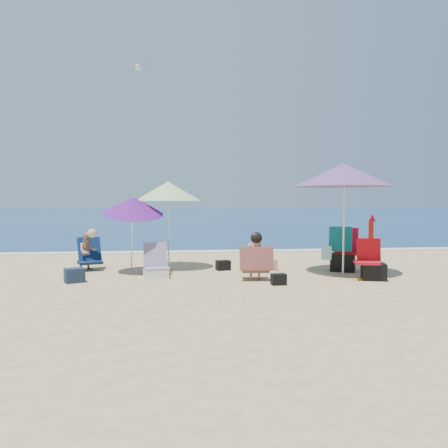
{
  "coord_description": "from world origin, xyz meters",
  "views": [
    {
      "loc": [
        -1.36,
        -8.86,
        1.62
      ],
      "look_at": [
        -0.3,
        1.0,
        1.1
      ],
      "focal_mm": 35.91,
      "sensor_mm": 36.0,
      "label": 1
    }
  ],
  "objects": [
    {
      "name": "sea",
      "position": [
        0.0,
        45.0,
        -0.05
      ],
      "size": [
        120.0,
        80.0,
        0.12
      ],
      "color": "navy",
      "rests_on": "ground"
    },
    {
      "name": "bag_black_a",
      "position": [
        -0.27,
        1.44,
        0.11
      ],
      "size": [
        0.36,
        0.3,
        0.23
      ],
      "color": "black",
      "rests_on": "ground"
    },
    {
      "name": "furled_umbrella",
      "position": [
        2.68,
        0.04,
        0.74
      ],
      "size": [
        0.2,
        0.3,
        1.35
      ],
      "color": "#A8170C",
      "rests_on": "ground"
    },
    {
      "name": "chair_rainbow",
      "position": [
        -1.79,
        0.67,
        0.19
      ],
      "size": [
        0.57,
        0.69,
        0.71
      ],
      "color": "#DC594D",
      "rests_on": "ground"
    },
    {
      "name": "chair_navy",
      "position": [
        -1.77,
        1.34,
        0.17
      ],
      "size": [
        0.54,
        0.62,
        0.65
      ],
      "color": "#0C1647",
      "rests_on": "ground"
    },
    {
      "name": "umbrella_turquoise",
      "position": [
        2.31,
        0.69,
        2.18
      ],
      "size": [
        2.76,
        2.76,
        2.48
      ],
      "color": "silver",
      "rests_on": "ground"
    },
    {
      "name": "bag_navy_a",
      "position": [
        -3.36,
        0.19,
        0.14
      ],
      "size": [
        0.44,
        0.39,
        0.28
      ],
      "color": "#1C293D",
      "rests_on": "ground"
    },
    {
      "name": "camp_chair_right",
      "position": [
        2.45,
        1.02,
        0.37
      ],
      "size": [
        1.04,
        0.79,
        1.04
      ],
      "color": "#A70B11",
      "rests_on": "ground"
    },
    {
      "name": "person_left",
      "position": [
        -3.41,
        1.84,
        0.44
      ],
      "size": [
        0.68,
        0.78,
        0.96
      ],
      "color": "tan",
      "rests_on": "ground"
    },
    {
      "name": "bag_tan",
      "position": [
        0.81,
        1.28,
        0.12
      ],
      "size": [
        0.31,
        0.24,
        0.25
      ],
      "color": "tan",
      "rests_on": "ground"
    },
    {
      "name": "bag_black_b",
      "position": [
        0.59,
        -0.49,
        0.11
      ],
      "size": [
        0.29,
        0.21,
        0.21
      ],
      "color": "black",
      "rests_on": "ground"
    },
    {
      "name": "camp_chair_left",
      "position": [
        2.63,
        -0.13,
        0.25
      ],
      "size": [
        0.72,
        0.6,
        0.84
      ],
      "color": "red",
      "rests_on": "ground"
    },
    {
      "name": "person_center",
      "position": [
        0.24,
        0.08,
        0.48
      ],
      "size": [
        0.68,
        0.58,
        0.98
      ],
      "color": "tan",
      "rests_on": "ground"
    },
    {
      "name": "umbrella_striped",
      "position": [
        -1.54,
        1.9,
        1.84
      ],
      "size": [
        1.95,
        1.95,
        2.11
      ],
      "color": "white",
      "rests_on": "ground"
    },
    {
      "name": "ground",
      "position": [
        0.0,
        0.0,
        0.0
      ],
      "size": [
        120.0,
        120.0,
        0.0
      ],
      "color": "#D8BC84",
      "rests_on": "ground"
    },
    {
      "name": "seagull",
      "position": [
        -2.25,
        2.13,
        4.79
      ],
      "size": [
        0.67,
        0.41,
        0.12
      ],
      "color": "silver"
    },
    {
      "name": "foam",
      "position": [
        0.0,
        5.1,
        0.02
      ],
      "size": [
        120.0,
        0.5,
        0.04
      ],
      "color": "white",
      "rests_on": "ground"
    },
    {
      "name": "orange_item",
      "position": [
        2.31,
        -0.17,
        0.01
      ],
      "size": [
        0.21,
        0.1,
        0.03
      ],
      "color": "#FFAC1A",
      "rests_on": "ground"
    },
    {
      "name": "umbrella_blue",
      "position": [
        -2.3,
        1.3,
        1.51
      ],
      "size": [
        1.6,
        1.64,
        1.84
      ],
      "color": "white",
      "rests_on": "ground"
    }
  ]
}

